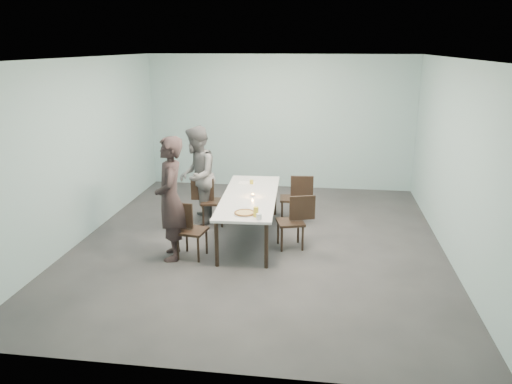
# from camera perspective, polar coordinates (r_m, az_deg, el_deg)

# --- Properties ---
(ground) EXTENTS (7.00, 7.00, 0.00)m
(ground) POSITION_cam_1_polar(r_m,az_deg,el_deg) (8.43, 0.37, -5.78)
(ground) COLOR #333335
(ground) RESTS_ON ground
(room_shell) EXTENTS (6.02, 7.02, 3.01)m
(room_shell) POSITION_cam_1_polar(r_m,az_deg,el_deg) (7.89, 0.40, 7.96)
(room_shell) COLOR #9BC0C4
(room_shell) RESTS_ON ground
(table) EXTENTS (1.03, 2.64, 0.75)m
(table) POSITION_cam_1_polar(r_m,az_deg,el_deg) (8.44, -0.74, -0.76)
(table) COLOR white
(table) RESTS_ON ground
(chair_near_left) EXTENTS (0.64, 0.48, 0.87)m
(chair_near_left) POSITION_cam_1_polar(r_m,az_deg,el_deg) (7.80, -7.90, -3.87)
(chair_near_left) COLOR black
(chair_near_left) RESTS_ON ground
(chair_far_left) EXTENTS (0.63, 0.47, 0.87)m
(chair_far_left) POSITION_cam_1_polar(r_m,az_deg,el_deg) (9.16, -5.42, -0.69)
(chair_far_left) COLOR black
(chair_far_left) RESTS_ON ground
(chair_near_right) EXTENTS (0.65, 0.52, 0.87)m
(chair_near_right) POSITION_cam_1_polar(r_m,az_deg,el_deg) (8.11, 4.53, -2.98)
(chair_near_right) COLOR black
(chair_near_right) RESTS_ON ground
(chair_far_right) EXTENTS (0.63, 0.45, 0.87)m
(chair_far_right) POSITION_cam_1_polar(r_m,az_deg,el_deg) (9.32, 4.57, -0.35)
(chair_far_right) COLOR black
(chair_far_right) RESTS_ON ground
(diner_near) EXTENTS (0.62, 0.79, 1.91)m
(diner_near) POSITION_cam_1_polar(r_m,az_deg,el_deg) (7.66, -9.76, -0.78)
(diner_near) COLOR black
(diner_near) RESTS_ON ground
(diner_far) EXTENTS (0.77, 0.94, 1.81)m
(diner_far) POSITION_cam_1_polar(r_m,az_deg,el_deg) (9.13, -6.79, 1.84)
(diner_far) COLOR slate
(diner_far) RESTS_ON ground
(pizza) EXTENTS (0.34, 0.34, 0.04)m
(pizza) POSITION_cam_1_polar(r_m,az_deg,el_deg) (7.49, -1.31, -2.42)
(pizza) COLOR white
(pizza) RESTS_ON table
(side_plate) EXTENTS (0.18, 0.18, 0.01)m
(side_plate) POSITION_cam_1_polar(r_m,az_deg,el_deg) (7.80, -0.48, -1.75)
(side_plate) COLOR white
(side_plate) RESTS_ON table
(beer_glass) EXTENTS (0.08, 0.08, 0.15)m
(beer_glass) POSITION_cam_1_polar(r_m,az_deg,el_deg) (7.37, -0.00, -2.29)
(beer_glass) COLOR gold
(beer_glass) RESTS_ON table
(water_tumbler) EXTENTS (0.08, 0.08, 0.09)m
(water_tumbler) POSITION_cam_1_polar(r_m,az_deg,el_deg) (7.25, 0.35, -2.84)
(water_tumbler) COLOR silver
(water_tumbler) RESTS_ON table
(tealight) EXTENTS (0.06, 0.06, 0.05)m
(tealight) POSITION_cam_1_polar(r_m,az_deg,el_deg) (8.35, -0.37, -0.39)
(tealight) COLOR silver
(tealight) RESTS_ON table
(amber_tumbler) EXTENTS (0.07, 0.07, 0.08)m
(amber_tumbler) POSITION_cam_1_polar(r_m,az_deg,el_deg) (9.08, -0.51, 1.14)
(amber_tumbler) COLOR gold
(amber_tumbler) RESTS_ON table
(menu) EXTENTS (0.31, 0.24, 0.01)m
(menu) POSITION_cam_1_polar(r_m,az_deg,el_deg) (9.17, -1.06, 1.05)
(menu) COLOR silver
(menu) RESTS_ON table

